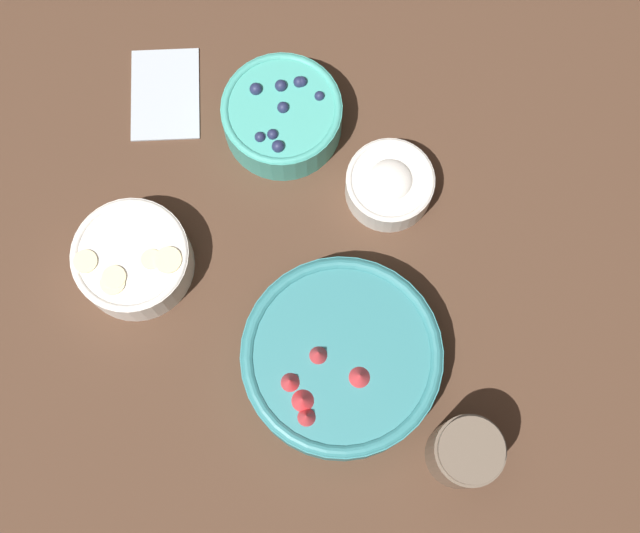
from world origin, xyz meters
name	(u,v)px	position (x,y,z in m)	size (l,w,h in m)	color
ground_plane	(278,296)	(0.00, 0.00, 0.00)	(4.00, 4.00, 0.00)	#4C3323
bowl_strawberries	(341,358)	(0.10, 0.06, 0.04)	(0.24, 0.24, 0.08)	teal
bowl_blueberries	(282,115)	(-0.22, 0.06, 0.03)	(0.15, 0.15, 0.07)	#47AD9E
bowl_bananas	(133,259)	(-0.08, -0.16, 0.03)	(0.14, 0.14, 0.06)	white
bowl_cream	(390,184)	(-0.10, 0.17, 0.03)	(0.11, 0.11, 0.05)	silver
jar_chocolate	(464,453)	(0.24, 0.17, 0.05)	(0.08, 0.08, 0.10)	brown
napkin	(165,94)	(-0.30, -0.09, 0.00)	(0.14, 0.11, 0.01)	#B2BCC6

